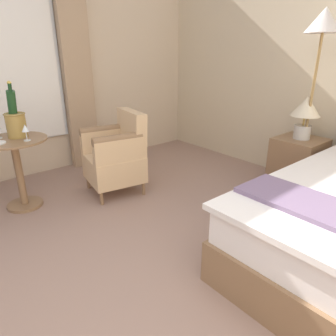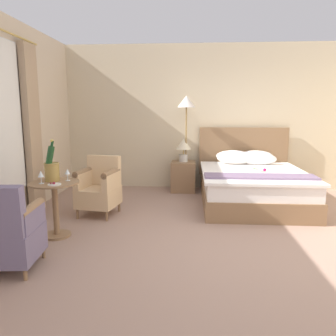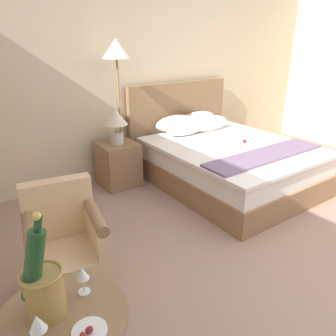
{
  "view_description": "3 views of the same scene",
  "coord_description": "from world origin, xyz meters",
  "px_view_note": "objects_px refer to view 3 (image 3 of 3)",
  "views": [
    {
      "loc": [
        0.68,
        -0.54,
        1.44
      ],
      "look_at": [
        -0.85,
        0.75,
        0.67
      ],
      "focal_mm": 32.0,
      "sensor_mm": 36.0,
      "label": 1
    },
    {
      "loc": [
        -0.63,
        -3.7,
        1.55
      ],
      "look_at": [
        -0.94,
        0.78,
        0.76
      ],
      "focal_mm": 35.0,
      "sensor_mm": 36.0,
      "label": 2
    },
    {
      "loc": [
        -2.54,
        -1.09,
        1.87
      ],
      "look_at": [
        -1.2,
        0.8,
        0.92
      ],
      "focal_mm": 35.0,
      "sensor_mm": 36.0,
      "label": 3
    }
  ],
  "objects_px": {
    "floor_lamp_brass": "(117,65)",
    "wine_glass_near_edge": "(82,275)",
    "nightstand": "(118,164)",
    "wine_glass_near_bucket": "(38,324)",
    "bed": "(223,159)",
    "bedside_lamp": "(116,121)",
    "armchair_by_window": "(66,246)",
    "champagne_bucket": "(42,286)",
    "snack_plate": "(89,331)"
  },
  "relations": [
    {
      "from": "nightstand",
      "to": "wine_glass_near_bucket",
      "type": "height_order",
      "value": "wine_glass_near_bucket"
    },
    {
      "from": "bedside_lamp",
      "to": "champagne_bucket",
      "type": "xyz_separation_m",
      "value": [
        -1.57,
        -2.4,
        -0.02
      ]
    },
    {
      "from": "champagne_bucket",
      "to": "armchair_by_window",
      "type": "bearing_deg",
      "value": 67.88
    },
    {
      "from": "nightstand",
      "to": "wine_glass_near_bucket",
      "type": "distance_m",
      "value": 3.08
    },
    {
      "from": "nightstand",
      "to": "armchair_by_window",
      "type": "relative_size",
      "value": 0.66
    },
    {
      "from": "bed",
      "to": "armchair_by_window",
      "type": "relative_size",
      "value": 2.47
    },
    {
      "from": "floor_lamp_brass",
      "to": "wine_glass_near_edge",
      "type": "relative_size",
      "value": 12.3
    },
    {
      "from": "wine_glass_near_bucket",
      "to": "wine_glass_near_edge",
      "type": "distance_m",
      "value": 0.31
    },
    {
      "from": "floor_lamp_brass",
      "to": "wine_glass_near_edge",
      "type": "distance_m",
      "value": 2.85
    },
    {
      "from": "wine_glass_near_bucket",
      "to": "snack_plate",
      "type": "distance_m",
      "value": 0.22
    },
    {
      "from": "wine_glass_near_bucket",
      "to": "bed",
      "type": "bearing_deg",
      "value": 33.04
    },
    {
      "from": "bed",
      "to": "wine_glass_near_bucket",
      "type": "height_order",
      "value": "bed"
    },
    {
      "from": "wine_glass_near_bucket",
      "to": "snack_plate",
      "type": "relative_size",
      "value": 1.02
    },
    {
      "from": "wine_glass_near_edge",
      "to": "snack_plate",
      "type": "distance_m",
      "value": 0.27
    },
    {
      "from": "bedside_lamp",
      "to": "wine_glass_near_bucket",
      "type": "xyz_separation_m",
      "value": [
        -1.63,
        -2.56,
        -0.07
      ]
    },
    {
      "from": "wine_glass_near_bucket",
      "to": "armchair_by_window",
      "type": "height_order",
      "value": "armchair_by_window"
    },
    {
      "from": "bed",
      "to": "snack_plate",
      "type": "xyz_separation_m",
      "value": [
        -2.62,
        -1.89,
        0.36
      ]
    },
    {
      "from": "nightstand",
      "to": "bed",
      "type": "bearing_deg",
      "value": -32.01
    },
    {
      "from": "wine_glass_near_bucket",
      "to": "armchair_by_window",
      "type": "distance_m",
      "value": 1.15
    },
    {
      "from": "floor_lamp_brass",
      "to": "wine_glass_near_edge",
      "type": "xyz_separation_m",
      "value": [
        -1.43,
        -2.35,
        -0.74
      ]
    },
    {
      "from": "bedside_lamp",
      "to": "wine_glass_near_bucket",
      "type": "distance_m",
      "value": 3.04
    },
    {
      "from": "floor_lamp_brass",
      "to": "bedside_lamp",
      "type": "bearing_deg",
      "value": 151.36
    },
    {
      "from": "snack_plate",
      "to": "bed",
      "type": "bearing_deg",
      "value": 35.71
    },
    {
      "from": "floor_lamp_brass",
      "to": "snack_plate",
      "type": "bearing_deg",
      "value": -120.11
    },
    {
      "from": "bed",
      "to": "champagne_bucket",
      "type": "height_order",
      "value": "bed"
    },
    {
      "from": "bedside_lamp",
      "to": "wine_glass_near_edge",
      "type": "height_order",
      "value": "bedside_lamp"
    },
    {
      "from": "floor_lamp_brass",
      "to": "champagne_bucket",
      "type": "height_order",
      "value": "floor_lamp_brass"
    },
    {
      "from": "bed",
      "to": "bedside_lamp",
      "type": "bearing_deg",
      "value": 147.99
    },
    {
      "from": "nightstand",
      "to": "floor_lamp_brass",
      "type": "bearing_deg",
      "value": -28.65
    },
    {
      "from": "bed",
      "to": "bedside_lamp",
      "type": "distance_m",
      "value": 1.48
    },
    {
      "from": "champagne_bucket",
      "to": "wine_glass_near_edge",
      "type": "xyz_separation_m",
      "value": [
        0.19,
        0.03,
        -0.05
      ]
    },
    {
      "from": "wine_glass_near_edge",
      "to": "bed",
      "type": "bearing_deg",
      "value": 32.84
    },
    {
      "from": "snack_plate",
      "to": "floor_lamp_brass",
      "type": "bearing_deg",
      "value": 59.89
    },
    {
      "from": "wine_glass_near_bucket",
      "to": "wine_glass_near_edge",
      "type": "bearing_deg",
      "value": 35.01
    },
    {
      "from": "wine_glass_near_edge",
      "to": "armchair_by_window",
      "type": "bearing_deg",
      "value": 79.16
    },
    {
      "from": "champagne_bucket",
      "to": "snack_plate",
      "type": "height_order",
      "value": "champagne_bucket"
    },
    {
      "from": "bed",
      "to": "armchair_by_window",
      "type": "xyz_separation_m",
      "value": [
        -2.39,
        -0.82,
        0.08
      ]
    },
    {
      "from": "wine_glass_near_edge",
      "to": "armchair_by_window",
      "type": "relative_size",
      "value": 0.17
    },
    {
      "from": "bed",
      "to": "wine_glass_near_edge",
      "type": "distance_m",
      "value": 3.07
    },
    {
      "from": "bed",
      "to": "nightstand",
      "type": "distance_m",
      "value": 1.38
    },
    {
      "from": "floor_lamp_brass",
      "to": "wine_glass_near_edge",
      "type": "height_order",
      "value": "floor_lamp_brass"
    },
    {
      "from": "bedside_lamp",
      "to": "floor_lamp_brass",
      "type": "xyz_separation_m",
      "value": [
        0.05,
        -0.03,
        0.67
      ]
    },
    {
      "from": "wine_glass_near_bucket",
      "to": "armchair_by_window",
      "type": "bearing_deg",
      "value": 67.63
    },
    {
      "from": "bedside_lamp",
      "to": "floor_lamp_brass",
      "type": "distance_m",
      "value": 0.67
    },
    {
      "from": "snack_plate",
      "to": "nightstand",
      "type": "bearing_deg",
      "value": 60.97
    },
    {
      "from": "bedside_lamp",
      "to": "champagne_bucket",
      "type": "distance_m",
      "value": 2.87
    },
    {
      "from": "nightstand",
      "to": "bedside_lamp",
      "type": "bearing_deg",
      "value": -180.0
    },
    {
      "from": "bedside_lamp",
      "to": "snack_plate",
      "type": "height_order",
      "value": "bedside_lamp"
    },
    {
      "from": "nightstand",
      "to": "wine_glass_near_edge",
      "type": "xyz_separation_m",
      "value": [
        -1.38,
        -2.38,
        0.51
      ]
    },
    {
      "from": "bed",
      "to": "armchair_by_window",
      "type": "height_order",
      "value": "bed"
    }
  ]
}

